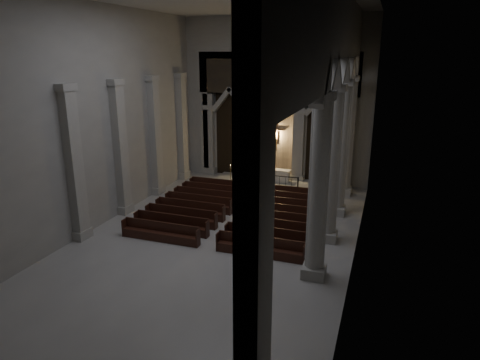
{
  "coord_description": "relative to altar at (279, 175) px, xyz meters",
  "views": [
    {
      "loc": [
        7.96,
        -19.4,
        9.43
      ],
      "look_at": [
        0.16,
        3.0,
        2.35
      ],
      "focal_mm": 32.0,
      "sensor_mm": 36.0,
      "label": 1
    }
  ],
  "objects": [
    {
      "name": "room",
      "position": [
        -0.57,
        -10.63,
        7.0
      ],
      "size": [
        24.0,
        24.1,
        12.0
      ],
      "color": "#A19F99",
      "rests_on": "ground"
    },
    {
      "name": "sanctuary_wall",
      "position": [
        -0.57,
        0.91,
        6.01
      ],
      "size": [
        14.0,
        0.77,
        12.0
      ],
      "color": "#A4A199",
      "rests_on": "ground"
    },
    {
      "name": "right_arcade",
      "position": [
        4.93,
        -9.3,
        7.22
      ],
      "size": [
        1.0,
        24.0,
        12.0
      ],
      "color": "#A4A199",
      "rests_on": "ground"
    },
    {
      "name": "left_pilasters",
      "position": [
        -7.32,
        -7.13,
        3.31
      ],
      "size": [
        0.6,
        13.0,
        8.03
      ],
      "color": "#A4A199",
      "rests_on": "ground"
    },
    {
      "name": "sanctuary_step",
      "position": [
        -0.57,
        -0.03,
        -0.53
      ],
      "size": [
        8.5,
        2.6,
        0.15
      ],
      "primitive_type": "cube",
      "color": "#A4A199",
      "rests_on": "ground"
    },
    {
      "name": "altar",
      "position": [
        0.0,
        0.0,
        0.0
      ],
      "size": [
        1.76,
        0.71,
        0.9
      ],
      "color": "silver",
      "rests_on": "sanctuary_step"
    },
    {
      "name": "altar_rail",
      "position": [
        -0.57,
        -1.05,
        -0.0
      ],
      "size": [
        4.62,
        0.09,
        0.91
      ],
      "color": "black",
      "rests_on": "ground"
    },
    {
      "name": "candle_stand_left",
      "position": [
        -3.28,
        -1.52,
        -0.19
      ],
      "size": [
        0.26,
        0.26,
        1.51
      ],
      "color": "#AD8A35",
      "rests_on": "ground"
    },
    {
      "name": "candle_stand_right",
      "position": [
        2.87,
        -1.6,
        -0.23
      ],
      "size": [
        0.23,
        0.23,
        1.39
      ],
      "color": "#AD8A35",
      "rests_on": "ground"
    },
    {
      "name": "pews",
      "position": [
        -0.57,
        -7.86,
        -0.29
      ],
      "size": [
        9.77,
        8.76,
        0.98
      ],
      "color": "black",
      "rests_on": "ground"
    },
    {
      "name": "worshipper",
      "position": [
        0.17,
        -3.11,
        0.01
      ],
      "size": [
        0.46,
        0.31,
        1.23
      ],
      "primitive_type": "imported",
      "rotation": [
        0.0,
        0.0,
        -0.03
      ],
      "color": "black",
      "rests_on": "ground"
    }
  ]
}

